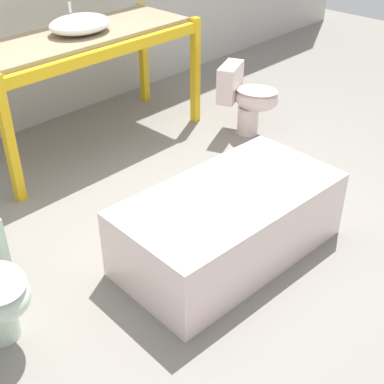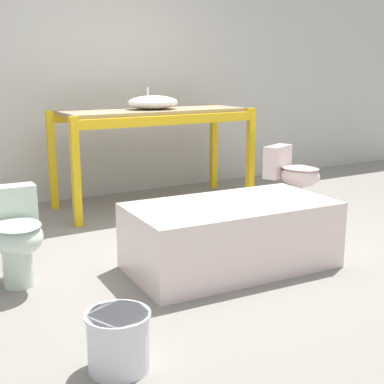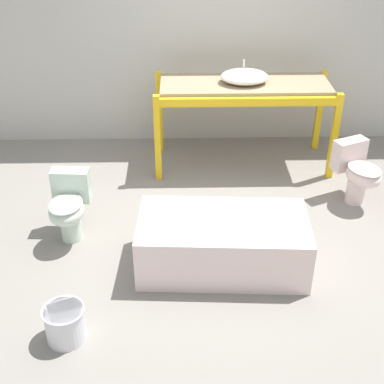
% 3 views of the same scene
% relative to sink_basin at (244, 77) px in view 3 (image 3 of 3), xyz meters
% --- Properties ---
extents(ground_plane, '(12.00, 12.00, 0.00)m').
position_rel_sink_basin_xyz_m(ground_plane, '(-0.37, -1.34, -1.08)').
color(ground_plane, gray).
extents(warehouse_wall_rear, '(10.80, 0.08, 3.20)m').
position_rel_sink_basin_xyz_m(warehouse_wall_rear, '(-0.37, 0.73, 0.52)').
color(warehouse_wall_rear, beige).
rests_on(warehouse_wall_rear, ground_plane).
extents(shelving_rack, '(2.03, 0.81, 1.01)m').
position_rel_sink_basin_xyz_m(shelving_rack, '(0.01, 0.01, -0.22)').
color(shelving_rack, yellow).
rests_on(shelving_rack, ground_plane).
extents(sink_basin, '(0.53, 0.43, 0.22)m').
position_rel_sink_basin_xyz_m(sink_basin, '(0.00, 0.00, 0.00)').
color(sink_basin, white).
rests_on(sink_basin, shelving_rack).
extents(bathtub_main, '(1.51, 0.84, 0.48)m').
position_rel_sink_basin_xyz_m(bathtub_main, '(-0.36, -1.93, -0.80)').
color(bathtub_main, silver).
rests_on(bathtub_main, ground_plane).
extents(toilet_near, '(0.37, 0.56, 0.64)m').
position_rel_sink_basin_xyz_m(toilet_near, '(-1.77, -1.48, -0.72)').
color(toilet_near, silver).
rests_on(toilet_near, ground_plane).
extents(toilet_far, '(0.52, 0.63, 0.64)m').
position_rel_sink_basin_xyz_m(toilet_far, '(1.12, -0.89, -0.72)').
color(toilet_far, silver).
rests_on(toilet_far, ground_plane).
extents(bucket_white, '(0.32, 0.32, 0.29)m').
position_rel_sink_basin_xyz_m(bucket_white, '(-1.60, -2.78, -0.93)').
color(bucket_white, silver).
rests_on(bucket_white, ground_plane).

